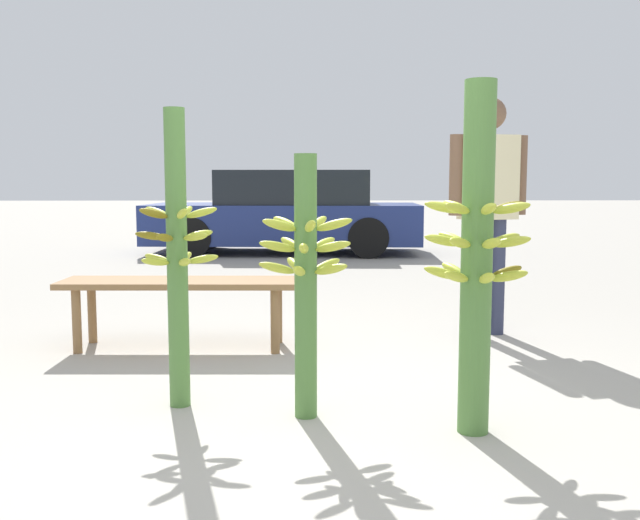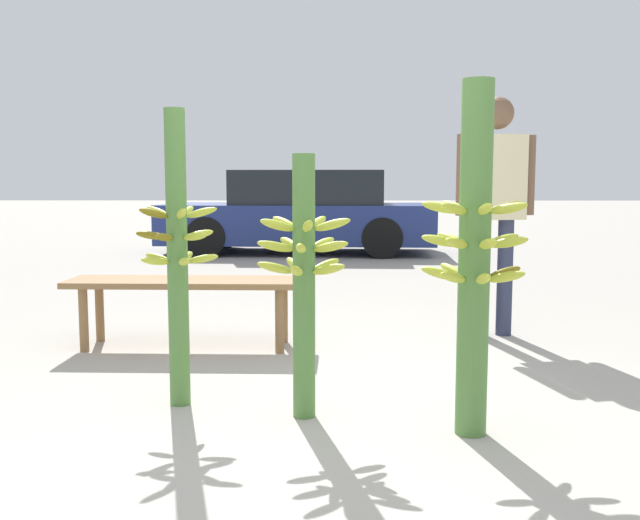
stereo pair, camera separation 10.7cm
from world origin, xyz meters
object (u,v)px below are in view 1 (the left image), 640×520
at_px(banana_stalk_center, 306,277).
at_px(parked_car, 287,213).
at_px(banana_stalk_right, 477,257).
at_px(vendor_person, 488,193).
at_px(banana_stalk_left, 177,256).
at_px(market_bench, 180,289).

relative_size(banana_stalk_center, parked_car, 0.29).
xyz_separation_m(banana_stalk_right, parked_car, (-1.06, 8.21, -0.17)).
relative_size(vendor_person, parked_car, 0.40).
bearing_deg(vendor_person, parked_car, -87.80).
bearing_deg(banana_stalk_center, parked_car, 92.18).
bearing_deg(parked_car, banana_stalk_right, -169.69).
relative_size(banana_stalk_left, market_bench, 0.93).
bearing_deg(banana_stalk_center, banana_stalk_left, 163.96).
height_order(banana_stalk_right, market_bench, banana_stalk_right).
height_order(banana_stalk_right, parked_car, banana_stalk_right).
bearing_deg(banana_stalk_center, market_bench, 120.50).
height_order(banana_stalk_center, banana_stalk_right, banana_stalk_right).
bearing_deg(parked_car, banana_stalk_left, -179.50).
distance_m(banana_stalk_left, market_bench, 1.33).
xyz_separation_m(banana_stalk_center, banana_stalk_right, (0.76, -0.23, 0.12)).
distance_m(banana_stalk_left, banana_stalk_center, 0.67).
xyz_separation_m(banana_stalk_left, banana_stalk_center, (0.64, -0.18, -0.09)).
bearing_deg(banana_stalk_right, banana_stalk_center, 163.19).
bearing_deg(vendor_person, banana_stalk_left, 27.41).
height_order(banana_stalk_left, banana_stalk_right, banana_stalk_right).
relative_size(banana_stalk_center, market_bench, 0.79).
distance_m(banana_stalk_right, market_bench, 2.36).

